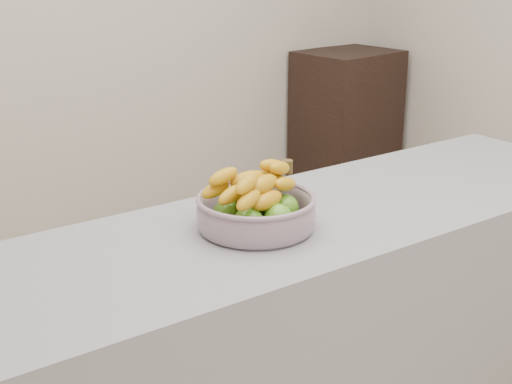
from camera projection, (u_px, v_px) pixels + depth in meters
counter at (323, 352)px, 2.10m from camera, size 2.00×0.60×0.90m
cabinet at (345, 134)px, 4.32m from camera, size 0.60×0.50×1.00m
fruit_bowl at (256, 209)px, 1.80m from camera, size 0.30×0.30×0.16m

